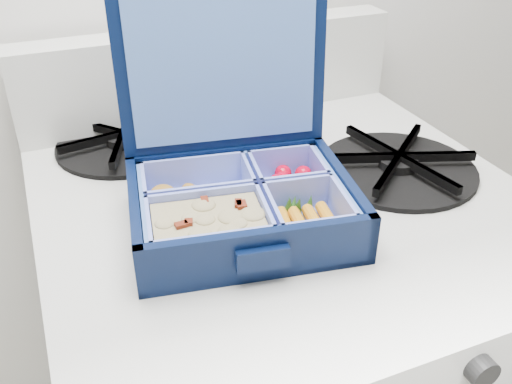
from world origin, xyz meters
name	(u,v)px	position (x,y,z in m)	size (l,w,h in m)	color
bento_box	(242,206)	(-0.53, 1.65, 0.87)	(0.23, 0.18, 0.06)	black
burner_grate	(398,161)	(-0.30, 1.69, 0.86)	(0.20, 0.20, 0.03)	black
burner_grate_rear	(124,140)	(-0.61, 1.89, 0.86)	(0.18, 0.18, 0.02)	black
fork	(265,161)	(-0.45, 1.77, 0.85)	(0.02, 0.18, 0.01)	#A3A3AB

